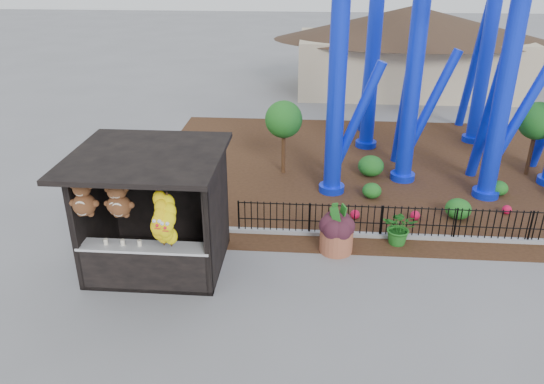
# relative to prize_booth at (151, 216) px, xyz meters

# --- Properties ---
(ground) EXTENTS (120.00, 120.00, 0.00)m
(ground) POSITION_rel_prize_booth_xyz_m (3.03, -0.89, -1.55)
(ground) COLOR slate
(ground) RESTS_ON ground
(mulch_bed) EXTENTS (18.00, 12.00, 0.02)m
(mulch_bed) POSITION_rel_prize_booth_xyz_m (7.03, 7.11, -1.54)
(mulch_bed) COLOR #331E11
(mulch_bed) RESTS_ON ground
(curb) EXTENTS (18.00, 0.18, 0.12)m
(curb) POSITION_rel_prize_booth_xyz_m (7.03, 2.11, -1.49)
(curb) COLOR gray
(curb) RESTS_ON ground
(prize_booth) EXTENTS (3.50, 3.40, 3.12)m
(prize_booth) POSITION_rel_prize_booth_xyz_m (0.00, 0.00, 0.00)
(prize_booth) COLOR black
(prize_booth) RESTS_ON ground
(picket_fence) EXTENTS (12.20, 0.06, 1.00)m
(picket_fence) POSITION_rel_prize_booth_xyz_m (7.93, 2.11, -1.05)
(picket_fence) COLOR black
(picket_fence) RESTS_ON ground
(terracotta_planter) EXTENTS (1.04, 1.04, 0.63)m
(terracotta_planter) POSITION_rel_prize_booth_xyz_m (4.55, 1.30, -1.23)
(terracotta_planter) COLOR #995137
(terracotta_planter) RESTS_ON ground
(planter_foliage) EXTENTS (0.70, 0.70, 0.64)m
(planter_foliage) POSITION_rel_prize_booth_xyz_m (4.55, 1.30, -0.60)
(planter_foliage) COLOR #33141E
(planter_foliage) RESTS_ON terracotta_planter
(potted_plant) EXTENTS (1.09, 1.00, 1.02)m
(potted_plant) POSITION_rel_prize_booth_xyz_m (6.28, 1.81, -1.04)
(potted_plant) COLOR #1B5C1B
(potted_plant) RESTS_ON ground
(landscaping) EXTENTS (7.20, 4.01, 0.73)m
(landscaping) POSITION_rel_prize_booth_xyz_m (7.76, 5.16, -1.23)
(landscaping) COLOR #1B5A1A
(landscaping) RESTS_ON mulch_bed
(pavilion) EXTENTS (15.00, 15.00, 4.80)m
(pavilion) POSITION_rel_prize_booth_xyz_m (9.03, 19.11, 1.52)
(pavilion) COLOR #BFAD8C
(pavilion) RESTS_ON ground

